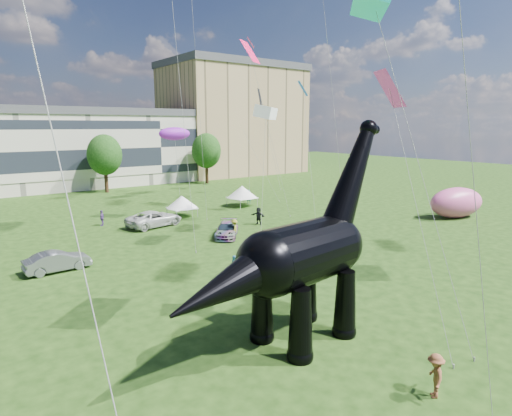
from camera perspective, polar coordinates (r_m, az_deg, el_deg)
ground at (r=21.40m, az=6.90°, el=-17.57°), size 220.00×220.00×0.00m
apartment_block at (r=94.76m, az=-3.05°, el=11.40°), size 28.00×18.00×22.00m
tree_mid_right at (r=69.81m, az=-19.56°, el=7.10°), size 5.20×5.20×9.44m
tree_far_right at (r=77.21m, az=-6.65°, el=7.96°), size 5.20×5.20×9.44m
dinosaur_sculpture at (r=19.98m, az=5.48°, el=-6.80°), size 13.38×4.02×10.90m
car_grey at (r=33.63m, az=-24.97°, el=-6.46°), size 4.48×1.73×1.46m
car_white at (r=45.02m, az=-13.40°, el=-1.39°), size 6.25×3.74×1.63m
car_dark at (r=39.84m, az=-3.91°, el=-2.91°), size 4.39×4.81×1.35m
gazebo_near at (r=49.03m, az=-9.86°, el=0.80°), size 3.55×3.55×2.42m
gazebo_far at (r=54.71m, az=-1.88°, el=2.16°), size 4.01×4.01×2.64m
inflatable_pink at (r=52.90m, az=25.15°, el=0.66°), size 7.51×5.14×3.42m
visitors at (r=33.26m, az=-13.58°, el=-5.61°), size 51.57×38.57×1.87m
kites at (r=47.08m, az=-1.97°, el=21.53°), size 52.79×50.87×29.58m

